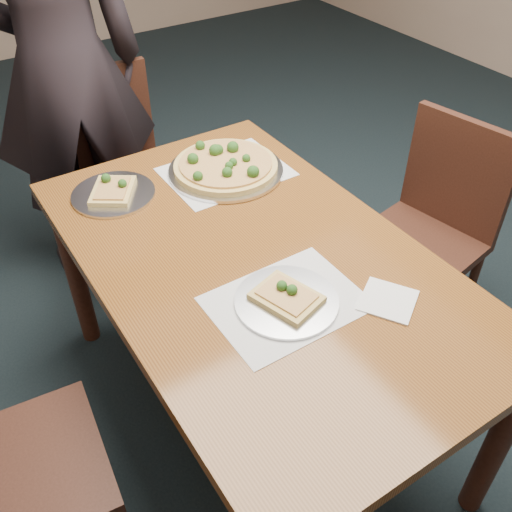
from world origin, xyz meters
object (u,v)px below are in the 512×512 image
pizza_pan (225,166)px  diner (61,66)px  slice_plate_near (286,299)px  slice_plate_far (113,192)px  dining_table (256,279)px  chair_right (432,223)px  chair_far (119,162)px

pizza_pan → diner: bearing=112.1°
slice_plate_near → slice_plate_far: (-0.19, 0.74, -0.00)m
dining_table → chair_right: bearing=2.0°
chair_far → slice_plate_far: 0.68m
slice_plate_near → diner: bearing=94.2°
chair_right → pizza_pan: chair_right is taller
chair_far → chair_right: size_ratio=1.00×
chair_right → slice_plate_near: bearing=-84.8°
dining_table → diner: size_ratio=0.79×
dining_table → slice_plate_near: 0.24m
dining_table → diner: 1.25m
pizza_pan → slice_plate_far: (-0.39, 0.08, -0.01)m
dining_table → slice_plate_far: (-0.23, 0.53, 0.10)m
chair_far → pizza_pan: bearing=-72.4°
dining_table → chair_far: (-0.00, 1.12, -0.14)m
diner → slice_plate_near: size_ratio=6.81×
dining_table → chair_far: chair_far is taller
dining_table → chair_right: size_ratio=1.65×
chair_far → slice_plate_far: bearing=-107.3°
slice_plate_far → slice_plate_near: bearing=-75.5°
chair_far → chair_right: bearing=-49.1°
chair_right → pizza_pan: size_ratio=2.23×
dining_table → pizza_pan: (0.16, 0.45, 0.12)m
chair_right → dining_table: bearing=-98.1°
chair_right → slice_plate_far: (-1.06, 0.50, 0.25)m
slice_plate_near → slice_plate_far: same height
dining_table → chair_right: (0.83, 0.03, -0.14)m
dining_table → pizza_pan: pizza_pan is taller
diner → slice_plate_far: (-0.09, -0.67, -0.19)m
chair_right → diner: 1.58m
pizza_pan → chair_far: bearing=104.1°
slice_plate_far → chair_far: bearing=69.2°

